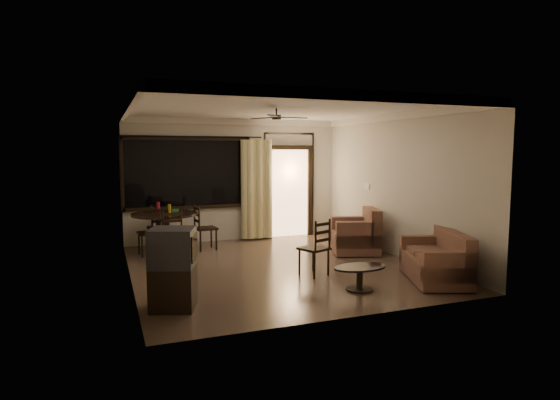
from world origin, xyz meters
name	(u,v)px	position (x,y,z in m)	size (l,w,h in m)	color
ground	(277,266)	(0.00, 0.00, 0.00)	(5.50, 5.50, 0.00)	#7F6651
room_shell	(274,162)	(0.59, 1.77, 1.83)	(5.50, 6.70, 5.50)	beige
dining_table	(165,222)	(-1.73, 1.82, 0.65)	(1.32, 1.32, 1.04)	black
dining_chair_west	(150,241)	(-2.04, 1.74, 0.28)	(0.46, 0.46, 0.95)	black
dining_chair_east	(205,236)	(-0.89, 1.89, 0.28)	(0.46, 0.46, 0.95)	black
dining_chair_south	(176,246)	(-1.65, 0.96, 0.31)	(0.46, 0.51, 0.95)	black
dining_chair_north	(159,236)	(-1.80, 2.29, 0.28)	(0.46, 0.46, 0.95)	black
tv_cabinet	(173,269)	(-2.05, -1.64, 0.54)	(0.69, 0.66, 1.07)	black
sofa	(438,261)	(2.10, -1.76, 0.31)	(1.25, 1.64, 0.78)	#4F3425
armchair	(358,235)	(1.93, 0.47, 0.37)	(1.12, 1.12, 0.89)	#4F3425
coffee_table	(360,274)	(0.66, -1.79, 0.24)	(0.83, 0.50, 0.36)	black
side_chair	(314,259)	(0.39, -0.78, 0.28)	(0.55, 0.55, 0.95)	black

